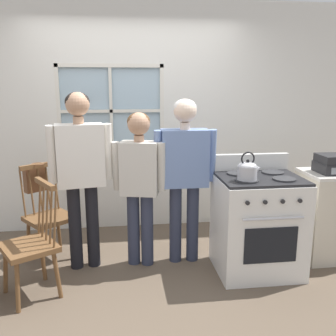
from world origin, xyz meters
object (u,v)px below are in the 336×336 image
(person_teen_center, at_px, (139,175))
(potted_plant, at_px, (96,151))
(chair_by_window, at_px, (49,217))
(side_counter, at_px, (329,215))
(stereo, at_px, (335,164))
(kettle, at_px, (247,170))
(chair_center_cluster, at_px, (32,246))
(stove, at_px, (258,223))
(person_adult_right, at_px, (185,164))
(handbag, at_px, (35,178))
(person_elderly_left, at_px, (81,163))

(person_teen_center, bearing_deg, potted_plant, 129.00)
(person_teen_center, bearing_deg, chair_by_window, 179.38)
(side_counter, distance_m, stereo, 0.54)
(person_teen_center, relative_size, stereo, 4.41)
(side_counter, bearing_deg, kettle, -162.29)
(chair_center_cluster, xyz_separation_m, stove, (2.02, 0.18, 0.03))
(person_adult_right, relative_size, handbag, 5.27)
(person_elderly_left, height_order, stereo, person_elderly_left)
(stove, distance_m, potted_plant, 2.05)
(person_elderly_left, relative_size, stove, 1.55)
(person_adult_right, bearing_deg, side_counter, -3.59)
(person_elderly_left, bearing_deg, chair_center_cluster, -139.61)
(handbag, bearing_deg, chair_center_cluster, -81.91)
(stereo, bearing_deg, potted_plant, 155.68)
(person_teen_center, xyz_separation_m, stereo, (1.92, -0.10, 0.08))
(chair_center_cluster, distance_m, handbag, 0.95)
(person_teen_center, relative_size, kettle, 6.07)
(potted_plant, bearing_deg, handbag, -137.08)
(chair_by_window, relative_size, potted_plant, 3.97)
(chair_by_window, bearing_deg, person_teen_center, -51.46)
(handbag, bearing_deg, stereo, -9.99)
(stereo, bearing_deg, person_elderly_left, 177.30)
(chair_by_window, xyz_separation_m, stereo, (2.82, -0.34, 0.55))
(stereo, bearing_deg, person_teen_center, 176.87)
(person_elderly_left, distance_m, person_adult_right, 0.98)
(person_elderly_left, bearing_deg, potted_plant, 75.33)
(person_elderly_left, distance_m, potted_plant, 0.96)
(person_elderly_left, bearing_deg, side_counter, -11.88)
(kettle, height_order, handbag, kettle)
(person_elderly_left, bearing_deg, person_teen_center, -10.83)
(potted_plant, bearing_deg, stereo, -24.32)
(chair_center_cluster, relative_size, side_counter, 1.08)
(handbag, bearing_deg, chair_by_window, -52.82)
(chair_center_cluster, bearing_deg, stereo, 66.56)
(potted_plant, relative_size, side_counter, 0.27)
(person_teen_center, height_order, potted_plant, person_teen_center)
(potted_plant, bearing_deg, person_teen_center, -64.66)
(person_elderly_left, distance_m, side_counter, 2.53)
(chair_center_cluster, bearing_deg, side_counter, 66.97)
(chair_by_window, xyz_separation_m, handbag, (-0.14, 0.19, 0.36))
(chair_center_cluster, bearing_deg, person_adult_right, 78.51)
(stove, bearing_deg, stereo, 11.38)
(person_teen_center, height_order, person_adult_right, person_adult_right)
(person_adult_right, bearing_deg, handbag, 165.28)
(person_adult_right, height_order, stove, person_adult_right)
(chair_center_cluster, xyz_separation_m, kettle, (1.85, 0.05, 0.58))
(stove, height_order, handbag, stove)
(person_elderly_left, bearing_deg, stereo, -12.36)
(person_teen_center, distance_m, side_counter, 1.97)
(kettle, xyz_separation_m, side_counter, (1.00, 0.32, -0.57))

